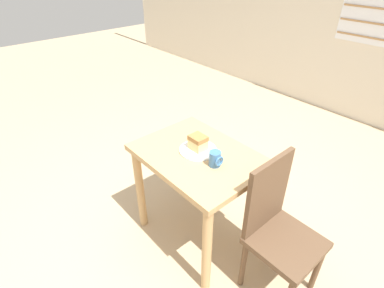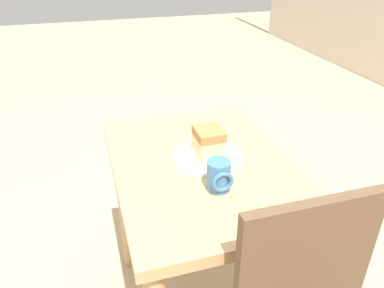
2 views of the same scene
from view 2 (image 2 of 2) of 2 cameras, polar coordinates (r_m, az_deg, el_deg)
name	(u,v)px [view 2 (image 2 of 2)]	position (r m, az deg, el deg)	size (l,w,h in m)	color
dining_table_near	(204,198)	(1.37, 1.79, -8.19)	(0.83, 0.61, 0.77)	tan
plate	(208,156)	(1.31, 2.38, -1.89)	(0.25, 0.25, 0.01)	white
cake_slice	(209,142)	(1.29, 2.54, 0.34)	(0.11, 0.09, 0.10)	#E0C67F
coffee_mug	(219,176)	(1.13, 4.12, -4.90)	(0.08, 0.07, 0.10)	teal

